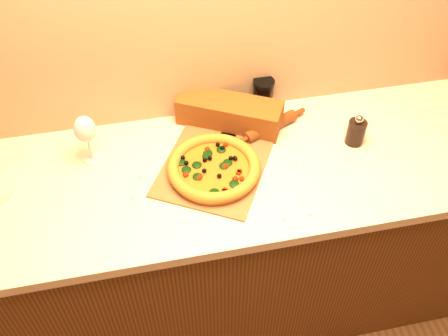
# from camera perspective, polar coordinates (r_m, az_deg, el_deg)

# --- Properties ---
(cabinet) EXTENTS (2.80, 0.65, 0.86)m
(cabinet) POSITION_cam_1_polar(r_m,az_deg,el_deg) (2.15, 0.84, -8.63)
(cabinet) COLOR #4B2210
(cabinet) RESTS_ON ground
(countertop) EXTENTS (2.84, 0.68, 0.04)m
(countertop) POSITION_cam_1_polar(r_m,az_deg,el_deg) (1.79, 0.99, -0.42)
(countertop) COLOR #C6B39A
(countertop) RESTS_ON cabinet
(pizza_peel) EXTENTS (0.49, 0.55, 0.01)m
(pizza_peel) POSITION_cam_1_polar(r_m,az_deg,el_deg) (1.78, -1.11, 0.28)
(pizza_peel) COLOR brown
(pizza_peel) RESTS_ON countertop
(pizza) EXTENTS (0.33, 0.33, 0.05)m
(pizza) POSITION_cam_1_polar(r_m,az_deg,el_deg) (1.74, -1.16, 0.03)
(pizza) COLOR #AA642A
(pizza) RESTS_ON pizza_peel
(bottle_cap) EXTENTS (0.03, 0.03, 0.01)m
(bottle_cap) POSITION_cam_1_polar(r_m,az_deg,el_deg) (1.71, -4.28, -2.68)
(bottle_cap) COLOR black
(bottle_cap) RESTS_ON countertop
(pepper_grinder) EXTENTS (0.07, 0.07, 0.13)m
(pepper_grinder) POSITION_cam_1_polar(r_m,az_deg,el_deg) (1.90, 14.86, 4.05)
(pepper_grinder) COLOR black
(pepper_grinder) RESTS_ON countertop
(rolling_pin) EXTENTS (0.31, 0.15, 0.05)m
(rolling_pin) POSITION_cam_1_polar(r_m,az_deg,el_deg) (1.91, 5.34, 4.77)
(rolling_pin) COLOR #55250E
(rolling_pin) RESTS_ON countertop
(bread_bag) EXTENTS (0.41, 0.30, 0.11)m
(bread_bag) POSITION_cam_1_polar(r_m,az_deg,el_deg) (1.92, 0.62, 6.35)
(bread_bag) COLOR brown
(bread_bag) RESTS_ON countertop
(wine_glass) EXTENTS (0.08, 0.08, 0.19)m
(wine_glass) POSITION_cam_1_polar(r_m,az_deg,el_deg) (1.78, -15.59, 4.17)
(wine_glass) COLOR silver
(wine_glass) RESTS_ON countertop
(dark_jar) EXTENTS (0.08, 0.08, 0.13)m
(dark_jar) POSITION_cam_1_polar(r_m,az_deg,el_deg) (1.98, 4.48, 8.36)
(dark_jar) COLOR black
(dark_jar) RESTS_ON countertop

